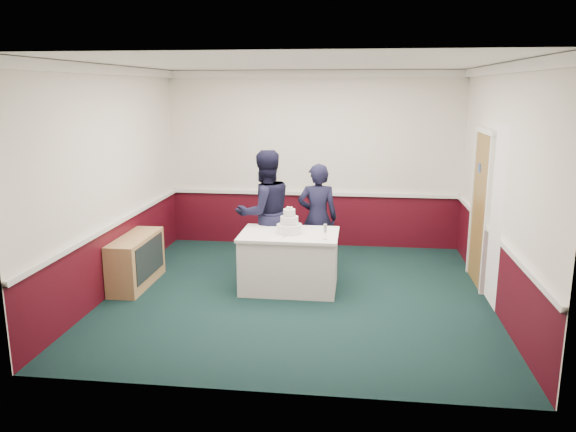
# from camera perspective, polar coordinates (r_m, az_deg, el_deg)

# --- Properties ---
(ground) EXTENTS (5.00, 5.00, 0.00)m
(ground) POSITION_cam_1_polar(r_m,az_deg,el_deg) (7.60, 0.99, -7.97)
(ground) COLOR #132E28
(ground) RESTS_ON ground
(room_shell) EXTENTS (5.00, 5.00, 3.00)m
(room_shell) POSITION_cam_1_polar(r_m,az_deg,el_deg) (7.73, 2.11, 7.40)
(room_shell) COLOR silver
(room_shell) RESTS_ON ground
(sideboard) EXTENTS (0.41, 1.20, 0.70)m
(sideboard) POSITION_cam_1_polar(r_m,az_deg,el_deg) (8.12, -15.16, -4.42)
(sideboard) COLOR tan
(sideboard) RESTS_ON ground
(cake_table) EXTENTS (1.32, 0.92, 0.79)m
(cake_table) POSITION_cam_1_polar(r_m,az_deg,el_deg) (7.69, 0.13, -4.54)
(cake_table) COLOR white
(cake_table) RESTS_ON ground
(wedding_cake) EXTENTS (0.35, 0.35, 0.36)m
(wedding_cake) POSITION_cam_1_polar(r_m,az_deg,el_deg) (7.56, 0.13, -0.92)
(wedding_cake) COLOR white
(wedding_cake) RESTS_ON cake_table
(cake_knife) EXTENTS (0.08, 0.21, 0.00)m
(cake_knife) POSITION_cam_1_polar(r_m,az_deg,el_deg) (7.40, -0.29, -2.09)
(cake_knife) COLOR silver
(cake_knife) RESTS_ON cake_table
(champagne_flute) EXTENTS (0.05, 0.05, 0.21)m
(champagne_flute) POSITION_cam_1_polar(r_m,az_deg,el_deg) (7.24, 3.80, -1.35)
(champagne_flute) COLOR silver
(champagne_flute) RESTS_ON cake_table
(person_man) EXTENTS (1.13, 1.08, 1.84)m
(person_man) POSITION_cam_1_polar(r_m,az_deg,el_deg) (8.20, -2.38, 0.31)
(person_man) COLOR black
(person_man) RESTS_ON ground
(person_woman) EXTENTS (0.62, 0.43, 1.63)m
(person_woman) POSITION_cam_1_polar(r_m,az_deg,el_deg) (8.36, 3.02, -0.19)
(person_woman) COLOR black
(person_woman) RESTS_ON ground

